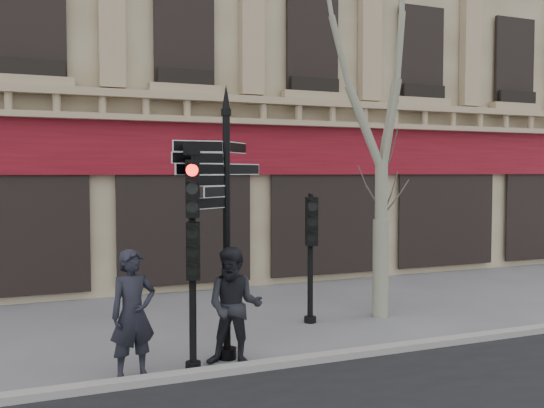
{
  "coord_description": "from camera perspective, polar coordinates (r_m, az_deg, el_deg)",
  "views": [
    {
      "loc": [
        -3.74,
        -9.87,
        3.01
      ],
      "look_at": [
        0.57,
        0.6,
        2.42
      ],
      "focal_mm": 40.0,
      "sensor_mm": 36.0,
      "label": 1
    }
  ],
  "objects": [
    {
      "name": "pedestrian_b",
      "position": [
        9.56,
        -3.56,
        -9.6
      ],
      "size": [
        1.12,
        1.03,
        1.85
      ],
      "primitive_type": "imported",
      "rotation": [
        0.0,
        0.0,
        -0.47
      ],
      "color": "black",
      "rests_on": "ground"
    },
    {
      "name": "ground",
      "position": [
        10.97,
        -1.61,
        -12.92
      ],
      "size": [
        80.0,
        80.0,
        0.0
      ],
      "primitive_type": "plane",
      "color": "#59595E",
      "rests_on": "ground"
    },
    {
      "name": "building",
      "position": [
        23.44,
        -13.09,
        17.71
      ],
      "size": [
        28.0,
        15.52,
        18.0
      ],
      "color": "#9C8A68",
      "rests_on": "ground"
    },
    {
      "name": "traffic_signal_secondary",
      "position": [
        12.08,
        3.63,
        -2.95
      ],
      "size": [
        0.5,
        0.42,
        2.52
      ],
      "rotation": [
        0.0,
        0.0,
        -0.32
      ],
      "color": "black",
      "rests_on": "ground"
    },
    {
      "name": "fingerpost",
      "position": [
        9.66,
        -4.31,
        2.69
      ],
      "size": [
        2.43,
        2.43,
        4.4
      ],
      "rotation": [
        0.0,
        0.0,
        0.41
      ],
      "color": "black",
      "rests_on": "ground"
    },
    {
      "name": "kerb",
      "position": [
        9.72,
        1.42,
        -14.67
      ],
      "size": [
        80.0,
        0.25,
        0.12
      ],
      "primitive_type": "cube",
      "color": "gray",
      "rests_on": "ground"
    },
    {
      "name": "traffic_signal_main",
      "position": [
        9.19,
        -7.52,
        -2.21
      ],
      "size": [
        0.45,
        0.38,
        3.45
      ],
      "rotation": [
        0.0,
        0.0,
        -0.31
      ],
      "color": "black",
      "rests_on": "ground"
    },
    {
      "name": "pedestrian_a",
      "position": [
        9.16,
        -12.95,
        -10.08
      ],
      "size": [
        0.77,
        0.59,
        1.9
      ],
      "primitive_type": "imported",
      "rotation": [
        0.0,
        0.0,
        0.22
      ],
      "color": "black",
      "rests_on": "ground"
    },
    {
      "name": "plane_tree",
      "position": [
        12.95,
        10.37,
        14.19
      ],
      "size": [
        2.97,
        2.97,
        7.88
      ],
      "color": "gray",
      "rests_on": "ground"
    }
  ]
}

